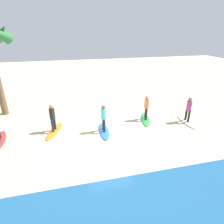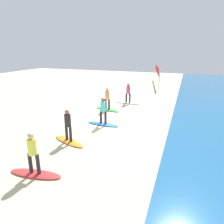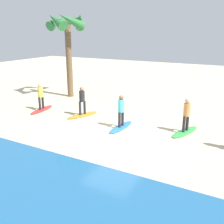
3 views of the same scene
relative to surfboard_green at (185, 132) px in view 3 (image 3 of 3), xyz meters
The scene contains 10 objects.
ground_plane 3.55m from the surfboard_green, 31.92° to the left, with size 60.00×60.00×0.00m, color beige.
surfboard_green is the anchor object (origin of this frame).
surfer_green 0.99m from the surfboard_green, ahead, with size 0.32×0.45×1.64m.
surfboard_blue 3.19m from the surfboard_green, 16.73° to the left, with size 2.10×0.56×0.09m, color blue.
surfer_blue 3.34m from the surfboard_green, 16.73° to the left, with size 0.32×0.46×1.64m.
surfboard_orange 5.95m from the surfboard_green, ahead, with size 2.10×0.56×0.09m, color orange.
surfer_orange 6.03m from the surfboard_green, ahead, with size 0.32×0.44×1.64m.
surfboard_red 8.86m from the surfboard_green, ahead, with size 2.10×0.56×0.09m, color red.
surfer_red 8.92m from the surfboard_green, ahead, with size 0.32×0.46×1.64m.
palm_tree 11.17m from the surfboard_green, 19.09° to the right, with size 2.88×3.03×6.15m.
Camera 3 is at (-5.61, 10.32, 4.80)m, focal length 41.86 mm.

